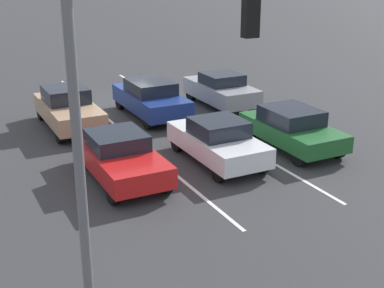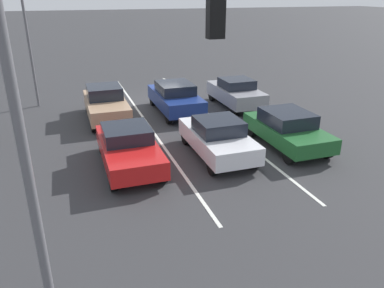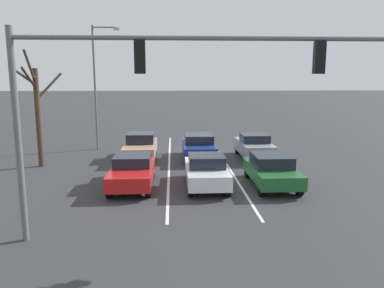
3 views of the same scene
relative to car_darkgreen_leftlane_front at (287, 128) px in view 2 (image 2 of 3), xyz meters
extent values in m
plane|color=#333335|center=(3.13, -8.26, -0.76)|extent=(240.00, 240.00, 0.00)
cube|color=silver|center=(1.45, -4.89, -0.76)|extent=(0.12, 18.75, 0.01)
cube|color=silver|center=(4.80, -4.89, -0.76)|extent=(0.12, 18.75, 0.01)
cube|color=#1E5928|center=(0.00, 0.03, -0.13)|extent=(1.91, 4.19, 0.59)
cube|color=black|center=(0.00, -0.08, 0.44)|extent=(1.68, 1.99, 0.54)
cube|color=red|center=(-0.67, -2.03, 0.02)|extent=(0.24, 0.06, 0.12)
cube|color=red|center=(0.67, -2.03, 0.02)|extent=(0.24, 0.06, 0.12)
cylinder|color=black|center=(-0.83, 1.53, -0.43)|extent=(0.22, 0.68, 0.68)
cylinder|color=black|center=(0.83, 1.53, -0.43)|extent=(0.22, 0.68, 0.68)
cylinder|color=black|center=(-0.83, -1.48, -0.43)|extent=(0.22, 0.68, 0.68)
cylinder|color=black|center=(0.83, -1.48, -0.43)|extent=(0.22, 0.68, 0.68)
cube|color=silver|center=(3.05, -0.04, -0.12)|extent=(1.84, 4.14, 0.65)
cube|color=black|center=(3.05, 0.03, 0.47)|extent=(1.62, 1.65, 0.53)
cube|color=red|center=(2.41, -2.07, 0.05)|extent=(0.24, 0.06, 0.12)
cube|color=red|center=(3.69, -2.07, 0.05)|extent=(0.24, 0.06, 0.12)
cylinder|color=black|center=(2.26, 1.46, -0.44)|extent=(0.22, 0.64, 0.64)
cylinder|color=black|center=(3.84, 1.46, -0.44)|extent=(0.22, 0.64, 0.64)
cylinder|color=black|center=(2.26, -1.54, -0.44)|extent=(0.22, 0.64, 0.64)
cylinder|color=black|center=(3.84, -1.54, -0.44)|extent=(0.22, 0.64, 0.64)
cube|color=red|center=(6.45, -0.14, -0.12)|extent=(1.88, 4.33, 0.63)
cube|color=black|center=(6.45, -0.41, 0.44)|extent=(1.66, 1.77, 0.48)
cube|color=red|center=(5.79, -2.27, 0.04)|extent=(0.24, 0.06, 0.12)
cube|color=red|center=(7.11, -2.27, 0.04)|extent=(0.24, 0.06, 0.12)
cylinder|color=black|center=(5.64, 1.44, -0.43)|extent=(0.22, 0.66, 0.66)
cylinder|color=black|center=(7.26, 1.44, -0.43)|extent=(0.22, 0.66, 0.66)
cylinder|color=black|center=(5.64, -1.73, -0.43)|extent=(0.22, 0.66, 0.66)
cylinder|color=black|center=(7.26, -1.73, -0.43)|extent=(0.22, 0.66, 0.66)
cube|color=navy|center=(2.99, -5.93, -0.07)|extent=(1.92, 4.48, 0.71)
cube|color=black|center=(2.99, -5.94, 0.55)|extent=(1.69, 2.09, 0.52)
cube|color=red|center=(2.32, -8.13, 0.11)|extent=(0.24, 0.06, 0.12)
cube|color=red|center=(3.66, -8.13, 0.11)|extent=(0.24, 0.06, 0.12)
cylinder|color=black|center=(2.16, -4.29, -0.42)|extent=(0.22, 0.69, 0.69)
cylinder|color=black|center=(3.82, -4.29, -0.42)|extent=(0.22, 0.69, 0.69)
cylinder|color=black|center=(2.16, -7.58, -0.42)|extent=(0.22, 0.69, 0.69)
cylinder|color=black|center=(3.82, -7.58, -0.42)|extent=(0.22, 0.69, 0.69)
cube|color=gray|center=(-0.47, -5.94, -0.06)|extent=(1.84, 4.13, 0.73)
cube|color=black|center=(-0.47, -5.87, 0.54)|extent=(1.62, 1.65, 0.49)
cube|color=red|center=(-1.12, -7.96, 0.12)|extent=(0.24, 0.06, 0.12)
cube|color=red|center=(0.17, -7.96, 0.12)|extent=(0.24, 0.06, 0.12)
cylinder|color=black|center=(-1.27, -4.46, -0.43)|extent=(0.22, 0.67, 0.67)
cylinder|color=black|center=(0.32, -4.46, -0.43)|extent=(0.22, 0.67, 0.67)
cylinder|color=black|center=(-1.27, -7.42, -0.43)|extent=(0.22, 0.67, 0.67)
cylinder|color=black|center=(0.32, -7.42, -0.43)|extent=(0.22, 0.67, 0.67)
cube|color=tan|center=(6.56, -5.93, -0.08)|extent=(1.85, 4.46, 0.70)
cube|color=black|center=(6.56, -6.23, 0.56)|extent=(1.62, 1.82, 0.58)
cube|color=red|center=(5.91, -8.12, 0.10)|extent=(0.24, 0.06, 0.12)
cube|color=red|center=(7.20, -8.12, 0.10)|extent=(0.24, 0.06, 0.12)
cylinder|color=black|center=(5.76, -4.29, -0.42)|extent=(0.22, 0.68, 0.68)
cylinder|color=black|center=(7.35, -4.29, -0.42)|extent=(0.22, 0.68, 0.68)
cylinder|color=black|center=(5.76, -7.57, -0.42)|extent=(0.22, 0.68, 0.68)
cylinder|color=black|center=(7.35, -7.57, -0.42)|extent=(0.22, 0.68, 0.68)
cylinder|color=slate|center=(9.17, 5.49, 2.46)|extent=(0.20, 0.20, 6.45)
cube|color=black|center=(5.51, 5.49, 4.81)|extent=(0.32, 0.22, 0.95)
sphere|color=#4C420C|center=(5.51, 5.33, 4.81)|extent=(0.20, 0.20, 0.20)
sphere|color=#0A3814|center=(5.51, 5.33, 4.53)|extent=(0.20, 0.20, 0.20)
cylinder|color=slate|center=(9.88, -9.52, 3.46)|extent=(0.14, 0.14, 8.45)
camera|label=1|loc=(11.47, 14.62, 5.98)|focal=50.00mm
camera|label=2|loc=(8.30, 12.28, 5.17)|focal=35.00mm
camera|label=3|loc=(4.58, 16.69, 4.23)|focal=35.00mm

